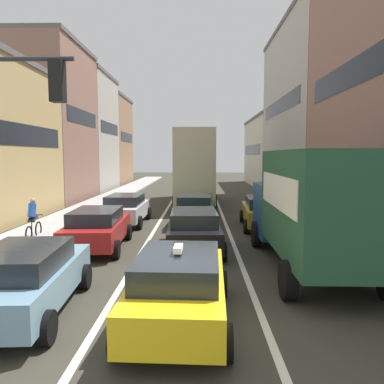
% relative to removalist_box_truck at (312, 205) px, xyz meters
% --- Properties ---
extents(ground_plane, '(140.00, 140.00, 0.00)m').
position_rel_removalist_box_truck_xyz_m(ground_plane, '(-3.70, -4.08, -1.97)').
color(ground_plane, '#3A382E').
extents(sidewalk_left, '(2.60, 64.00, 0.14)m').
position_rel_removalist_box_truck_xyz_m(sidewalk_left, '(-10.40, 15.92, -1.90)').
color(sidewalk_left, '#ABABAB').
rests_on(sidewalk_left, ground).
extents(lane_stripe_left, '(0.16, 60.00, 0.01)m').
position_rel_removalist_box_truck_xyz_m(lane_stripe_left, '(-5.40, 15.92, -1.97)').
color(lane_stripe_left, silver).
rests_on(lane_stripe_left, ground).
extents(lane_stripe_right, '(0.16, 60.00, 0.01)m').
position_rel_removalist_box_truck_xyz_m(lane_stripe_right, '(-2.00, 15.92, -1.97)').
color(lane_stripe_right, silver).
rests_on(lane_stripe_right, ground).
extents(building_row_left, '(7.20, 43.90, 12.59)m').
position_rel_removalist_box_truck_xyz_m(building_row_left, '(-15.70, 17.74, 3.60)').
color(building_row_left, beige).
rests_on(building_row_left, ground).
extents(building_row_right, '(7.20, 43.90, 13.25)m').
position_rel_removalist_box_truck_xyz_m(building_row_right, '(6.20, 15.83, 3.87)').
color(building_row_right, beige).
rests_on(building_row_right, ground).
extents(removalist_box_truck, '(2.75, 7.72, 3.58)m').
position_rel_removalist_box_truck_xyz_m(removalist_box_truck, '(0.00, 0.00, 0.00)').
color(removalist_box_truck, navy).
rests_on(removalist_box_truck, ground).
extents(taxi_centre_lane_front, '(2.20, 4.37, 1.66)m').
position_rel_removalist_box_truck_xyz_m(taxi_centre_lane_front, '(-3.75, -3.64, -1.18)').
color(taxi_centre_lane_front, yellow).
rests_on(taxi_centre_lane_front, ground).
extents(sedan_left_lane_front, '(2.27, 4.40, 1.49)m').
position_rel_removalist_box_truck_xyz_m(sedan_left_lane_front, '(-7.11, -3.23, -1.18)').
color(sedan_left_lane_front, '#759EB7').
rests_on(sedan_left_lane_front, ground).
extents(sedan_centre_lane_second, '(2.18, 4.36, 1.49)m').
position_rel_removalist_box_truck_xyz_m(sedan_centre_lane_second, '(-3.53, 2.32, -1.18)').
color(sedan_centre_lane_second, black).
rests_on(sedan_centre_lane_second, ground).
extents(wagon_left_lane_second, '(2.21, 4.37, 1.49)m').
position_rel_removalist_box_truck_xyz_m(wagon_left_lane_second, '(-7.08, 2.55, -1.18)').
color(wagon_left_lane_second, '#A51E1E').
rests_on(wagon_left_lane_second, ground).
extents(hatchback_centre_lane_third, '(2.29, 4.41, 1.49)m').
position_rel_removalist_box_truck_xyz_m(hatchback_centre_lane_third, '(-3.51, 7.66, -1.18)').
color(hatchback_centre_lane_third, '#19592D').
rests_on(hatchback_centre_lane_third, ground).
extents(sedan_left_lane_third, '(2.12, 4.33, 1.49)m').
position_rel_removalist_box_truck_xyz_m(sedan_left_lane_third, '(-7.02, 7.65, -1.18)').
color(sedan_left_lane_third, silver).
rests_on(sedan_left_lane_third, ground).
extents(sedan_right_lane_behind_truck, '(2.23, 4.38, 1.49)m').
position_rel_removalist_box_truck_xyz_m(sedan_right_lane_behind_truck, '(-0.27, 6.75, -1.18)').
color(sedan_right_lane_behind_truck, '#B29319').
rests_on(sedan_right_lane_behind_truck, ground).
extents(bus_mid_queue_primary, '(2.82, 10.51, 5.06)m').
position_rel_removalist_box_truck_xyz_m(bus_mid_queue_primary, '(-3.63, 15.87, 0.86)').
color(bus_mid_queue_primary, '#BFB793').
rests_on(bus_mid_queue_primary, ground).
extents(cyclist_on_sidewalk, '(0.50, 1.73, 1.72)m').
position_rel_removalist_box_truck_xyz_m(cyclist_on_sidewalk, '(-10.07, 3.91, -1.12)').
color(cyclist_on_sidewalk, black).
rests_on(cyclist_on_sidewalk, ground).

